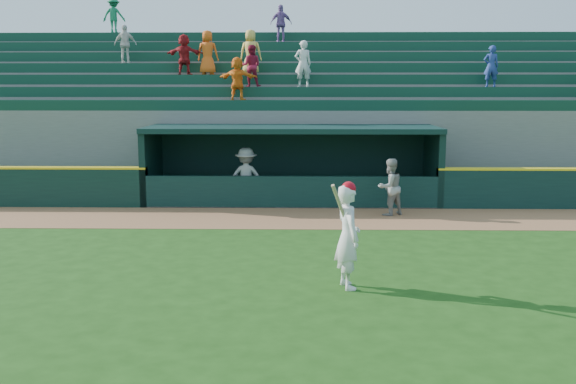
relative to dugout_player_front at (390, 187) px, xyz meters
name	(u,v)px	position (x,y,z in m)	size (l,w,h in m)	color
ground	(286,265)	(-2.89, -5.41, -0.83)	(120.00, 120.00, 0.00)	#1A4110
warning_track	(290,218)	(-2.89, -0.51, -0.83)	(40.00, 3.00, 0.01)	brown
dugout_player_front	(390,187)	(0.00, 0.00, 0.00)	(0.81, 0.63, 1.67)	gray
dugout_player_inside	(246,177)	(-4.32, 1.51, 0.08)	(1.18, 0.68, 1.83)	gray
dugout	(292,159)	(-2.89, 2.60, 0.52)	(9.40, 2.80, 2.46)	slate
stands	(293,121)	(-2.90, 7.16, 1.56)	(34.50, 6.30, 7.42)	slate
batter_at_plate	(348,235)	(-1.72, -6.91, 0.17)	(0.66, 0.84, 2.02)	silver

